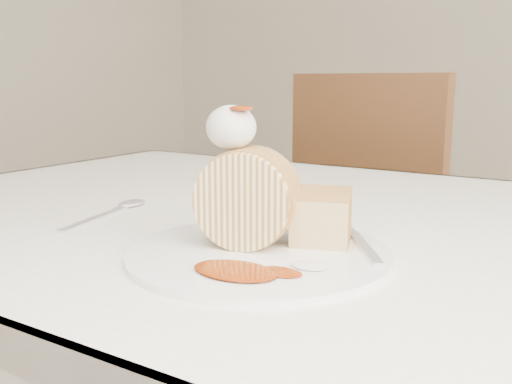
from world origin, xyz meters
The scene contains 10 objects.
table centered at (0.00, 0.20, 0.66)m, with size 1.40×0.90×0.75m.
chair_far centered at (-0.19, 1.04, 0.54)m, with size 0.51×0.51×0.95m.
plate centered at (0.03, 0.00, 0.75)m, with size 0.28×0.28×0.01m, color white.
roulade_slice centered at (0.01, 0.01, 0.81)m, with size 0.10×0.10×0.06m, color beige.
cake_chunk centered at (0.08, 0.06, 0.78)m, with size 0.06×0.06×0.05m, color tan.
whipped_cream centered at (-0.01, 0.01, 0.89)m, with size 0.05×0.05×0.05m, color white.
caramel_drizzle centered at (0.01, 0.00, 0.91)m, with size 0.03×0.02×0.01m, color maroon.
caramel_pool centered at (0.05, -0.07, 0.76)m, with size 0.09×0.06×0.00m, color maroon, non-canonical shape.
fork centered at (0.13, 0.07, 0.76)m, with size 0.02×0.17×0.00m, color silver.
spoon centered at (-0.24, 0.02, 0.75)m, with size 0.03×0.18×0.00m, color silver.
Camera 1 is at (0.34, -0.50, 0.94)m, focal length 40.00 mm.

